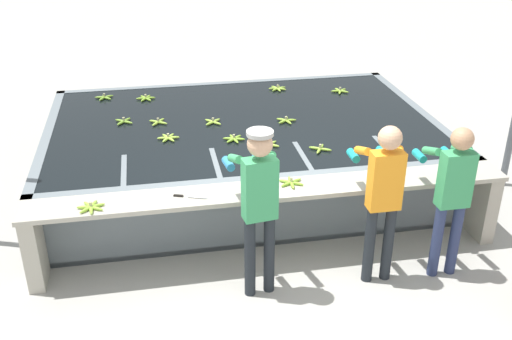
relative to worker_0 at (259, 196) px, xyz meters
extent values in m
plane|color=#A3A099|center=(0.26, 0.32, -1.08)|extent=(80.00, 80.00, 0.00)
cube|color=slate|center=(0.26, 2.50, -1.05)|extent=(5.14, 3.47, 0.06)
cube|color=slate|center=(0.26, 0.83, -0.65)|extent=(5.14, 0.12, 0.86)
cube|color=slate|center=(0.26, 4.18, -0.65)|extent=(5.14, 0.12, 0.86)
cube|color=slate|center=(-2.25, 2.50, -0.65)|extent=(0.12, 3.47, 0.86)
cube|color=slate|center=(2.77, 2.50, -0.65)|extent=(0.12, 3.47, 0.86)
cube|color=black|center=(0.26, 2.50, -0.63)|extent=(4.90, 3.23, 0.79)
cube|color=slate|center=(-1.28, 1.29, -0.65)|extent=(0.06, 0.80, 0.86)
cube|color=slate|center=(-0.25, 1.29, -0.65)|extent=(0.06, 0.80, 0.86)
cube|color=slate|center=(0.77, 1.29, -0.65)|extent=(0.06, 0.80, 0.86)
cube|color=slate|center=(1.80, 1.29, -0.65)|extent=(0.06, 0.80, 0.86)
cube|color=#A8A393|center=(0.26, 0.54, -0.25)|extent=(5.14, 0.45, 0.05)
cube|color=#A8A393|center=(-2.21, 0.54, -0.68)|extent=(0.16, 0.41, 0.81)
cube|color=#A8A393|center=(2.73, 0.54, -0.68)|extent=(0.16, 0.41, 0.81)
cylinder|color=#1E2328|center=(-0.09, -0.04, -0.65)|extent=(0.11, 0.11, 0.87)
cylinder|color=#1E2328|center=(0.10, -0.02, -0.65)|extent=(0.11, 0.11, 0.87)
cube|color=#38995B|center=(0.00, -0.03, 0.09)|extent=(0.34, 0.21, 0.62)
sphere|color=tan|center=(0.00, -0.03, 0.55)|extent=(0.24, 0.24, 0.24)
cylinder|color=#9E9E99|center=(0.00, -0.03, 0.66)|extent=(0.25, 0.25, 0.04)
cylinder|color=#38995B|center=(-0.19, 0.20, 0.32)|extent=(0.12, 0.32, 0.18)
cylinder|color=teal|center=(-0.22, 0.44, 0.15)|extent=(0.11, 0.21, 0.08)
cylinder|color=#38995B|center=(0.13, 0.24, 0.32)|extent=(0.12, 0.32, 0.18)
cylinder|color=teal|center=(0.09, 0.49, 0.15)|extent=(0.11, 0.21, 0.08)
cylinder|color=#1E2328|center=(1.14, -0.04, -0.66)|extent=(0.11, 0.11, 0.85)
cylinder|color=#1E2328|center=(1.34, -0.04, -0.66)|extent=(0.11, 0.11, 0.85)
cube|color=orange|center=(1.24, -0.04, 0.07)|extent=(0.32, 0.17, 0.60)
sphere|color=tan|center=(1.24, -0.04, 0.52)|extent=(0.23, 0.23, 0.23)
cylinder|color=orange|center=(1.08, 0.21, 0.29)|extent=(0.08, 0.31, 0.18)
cylinder|color=teal|center=(1.08, 0.46, 0.12)|extent=(0.08, 0.20, 0.08)
cylinder|color=orange|center=(1.40, 0.21, 0.29)|extent=(0.08, 0.31, 0.18)
cylinder|color=teal|center=(1.40, 0.46, 0.12)|extent=(0.08, 0.20, 0.08)
cylinder|color=navy|center=(1.86, -0.07, -0.67)|extent=(0.11, 0.11, 0.82)
cylinder|color=navy|center=(2.06, -0.07, -0.67)|extent=(0.11, 0.11, 0.82)
cube|color=#38995B|center=(1.96, -0.07, 0.03)|extent=(0.32, 0.17, 0.58)
sphere|color=tan|center=(1.96, -0.07, 0.47)|extent=(0.22, 0.22, 0.22)
cylinder|color=#38995B|center=(1.80, 0.18, 0.24)|extent=(0.08, 0.31, 0.18)
cylinder|color=teal|center=(1.80, 0.43, 0.07)|extent=(0.08, 0.20, 0.08)
cylinder|color=#38995B|center=(2.12, 0.18, 0.24)|extent=(0.08, 0.31, 0.18)
cylinder|color=teal|center=(2.12, 0.43, 0.07)|extent=(0.08, 0.20, 0.08)
ellipsoid|color=#75A333|center=(-1.54, 3.79, -0.21)|extent=(0.17, 0.11, 0.04)
ellipsoid|color=#75A333|center=(-1.59, 3.82, -0.21)|extent=(0.06, 0.17, 0.04)
ellipsoid|color=#75A333|center=(-1.64, 3.77, -0.21)|extent=(0.17, 0.06, 0.04)
ellipsoid|color=#75A333|center=(-1.61, 3.71, -0.21)|extent=(0.11, 0.17, 0.04)
ellipsoid|color=#75A333|center=(-1.55, 3.72, -0.21)|extent=(0.14, 0.15, 0.04)
cylinder|color=tan|center=(-1.59, 3.76, -0.17)|extent=(0.03, 0.03, 0.04)
ellipsoid|color=#9EC642|center=(-0.77, 2.12, -0.21)|extent=(0.11, 0.17, 0.04)
ellipsoid|color=#9EC642|center=(-0.80, 2.07, -0.21)|extent=(0.17, 0.04, 0.04)
ellipsoid|color=#9EC642|center=(-0.78, 2.02, -0.21)|extent=(0.12, 0.16, 0.04)
ellipsoid|color=#9EC642|center=(-0.72, 2.02, -0.21)|extent=(0.11, 0.17, 0.04)
ellipsoid|color=#9EC642|center=(-0.69, 2.07, -0.21)|extent=(0.17, 0.04, 0.04)
ellipsoid|color=#9EC642|center=(-0.72, 2.11, -0.21)|extent=(0.12, 0.16, 0.04)
cylinder|color=tan|center=(-0.75, 2.07, -0.17)|extent=(0.03, 0.03, 0.04)
ellipsoid|color=#8CB738|center=(0.84, 2.32, -0.21)|extent=(0.08, 0.17, 0.04)
ellipsoid|color=#8CB738|center=(0.88, 2.37, -0.21)|extent=(0.17, 0.04, 0.04)
ellipsoid|color=#8CB738|center=(0.84, 2.42, -0.21)|extent=(0.09, 0.17, 0.04)
ellipsoid|color=#8CB738|center=(0.78, 2.40, -0.21)|extent=(0.16, 0.13, 0.04)
ellipsoid|color=#8CB738|center=(0.78, 2.34, -0.21)|extent=(0.16, 0.13, 0.04)
cylinder|color=tan|center=(0.83, 2.37, -0.17)|extent=(0.03, 0.03, 0.04)
ellipsoid|color=#93BC3D|center=(1.06, 3.71, -0.21)|extent=(0.17, 0.09, 0.04)
ellipsoid|color=#93BC3D|center=(1.02, 3.74, -0.21)|extent=(0.10, 0.17, 0.04)
ellipsoid|color=#93BC3D|center=(0.98, 3.74, -0.21)|extent=(0.12, 0.16, 0.04)
ellipsoid|color=#93BC3D|center=(0.95, 3.70, -0.21)|extent=(0.17, 0.06, 0.04)
ellipsoid|color=#93BC3D|center=(0.96, 3.65, -0.21)|extent=(0.15, 0.14, 0.04)
ellipsoid|color=#93BC3D|center=(1.01, 3.64, -0.21)|extent=(0.05, 0.17, 0.04)
ellipsoid|color=#93BC3D|center=(1.05, 3.66, -0.21)|extent=(0.16, 0.12, 0.04)
cylinder|color=tan|center=(1.01, 3.69, -0.17)|extent=(0.03, 0.03, 0.04)
ellipsoid|color=#75A333|center=(-1.34, 2.77, -0.21)|extent=(0.16, 0.13, 0.04)
ellipsoid|color=#75A333|center=(-1.33, 2.69, -0.21)|extent=(0.13, 0.16, 0.04)
ellipsoid|color=#75A333|center=(-1.25, 2.70, -0.21)|extent=(0.16, 0.13, 0.04)
ellipsoid|color=#75A333|center=(-1.26, 2.78, -0.21)|extent=(0.13, 0.16, 0.04)
cylinder|color=tan|center=(-1.29, 2.73, -0.17)|extent=(0.03, 0.03, 0.04)
ellipsoid|color=#8CB738|center=(1.95, 3.37, -0.21)|extent=(0.15, 0.14, 0.04)
ellipsoid|color=#8CB738|center=(1.95, 3.43, -0.21)|extent=(0.16, 0.12, 0.04)
ellipsoid|color=#8CB738|center=(1.89, 3.46, -0.21)|extent=(0.08, 0.17, 0.04)
ellipsoid|color=#8CB738|center=(1.85, 3.41, -0.21)|extent=(0.17, 0.05, 0.04)
ellipsoid|color=#8CB738|center=(1.89, 3.35, -0.21)|extent=(0.10, 0.17, 0.04)
cylinder|color=tan|center=(1.91, 3.40, -0.17)|extent=(0.03, 0.03, 0.04)
ellipsoid|color=#8CB738|center=(0.97, 1.43, -0.21)|extent=(0.16, 0.12, 0.04)
ellipsoid|color=#8CB738|center=(0.99, 1.35, -0.21)|extent=(0.12, 0.16, 0.04)
ellipsoid|color=#8CB738|center=(1.06, 1.37, -0.21)|extent=(0.16, 0.12, 0.04)
ellipsoid|color=#8CB738|center=(1.04, 1.45, -0.21)|extent=(0.12, 0.16, 0.04)
cylinder|color=tan|center=(1.01, 1.40, -0.17)|extent=(0.03, 0.03, 0.04)
ellipsoid|color=#93BC3D|center=(0.48, 1.60, -0.21)|extent=(0.16, 0.13, 0.04)
ellipsoid|color=#93BC3D|center=(0.48, 1.67, -0.21)|extent=(0.16, 0.13, 0.04)
ellipsoid|color=#93BC3D|center=(0.42, 1.69, -0.21)|extent=(0.09, 0.17, 0.04)
ellipsoid|color=#93BC3D|center=(0.38, 1.63, -0.21)|extent=(0.17, 0.04, 0.04)
ellipsoid|color=#93BC3D|center=(0.42, 1.58, -0.21)|extent=(0.08, 0.17, 0.04)
cylinder|color=tan|center=(0.44, 1.63, -0.17)|extent=(0.03, 0.03, 0.04)
ellipsoid|color=#93BC3D|center=(-0.88, 2.58, -0.21)|extent=(0.13, 0.16, 0.04)
ellipsoid|color=#93BC3D|center=(-0.80, 2.59, -0.21)|extent=(0.16, 0.13, 0.04)
ellipsoid|color=#93BC3D|center=(-0.82, 2.67, -0.21)|extent=(0.13, 0.16, 0.04)
ellipsoid|color=#93BC3D|center=(-0.89, 2.66, -0.21)|extent=(0.16, 0.13, 0.04)
cylinder|color=tan|center=(-0.85, 2.62, -0.17)|extent=(0.03, 0.03, 0.04)
ellipsoid|color=#93BC3D|center=(0.19, 1.09, -0.21)|extent=(0.17, 0.08, 0.04)
ellipsoid|color=#93BC3D|center=(0.22, 1.06, -0.21)|extent=(0.10, 0.17, 0.04)
ellipsoid|color=#93BC3D|center=(0.27, 1.06, -0.21)|extent=(0.11, 0.17, 0.04)
ellipsoid|color=#93BC3D|center=(0.30, 1.10, -0.21)|extent=(0.17, 0.06, 0.04)
ellipsoid|color=#93BC3D|center=(0.28, 1.15, -0.21)|extent=(0.15, 0.14, 0.04)
ellipsoid|color=#93BC3D|center=(0.24, 1.17, -0.21)|extent=(0.05, 0.17, 0.04)
ellipsoid|color=#93BC3D|center=(0.20, 1.14, -0.21)|extent=(0.16, 0.13, 0.04)
cylinder|color=tan|center=(0.24, 1.11, -0.17)|extent=(0.03, 0.03, 0.04)
ellipsoid|color=#7FAD33|center=(-0.96, 3.66, -0.21)|extent=(0.11, 0.17, 0.04)
ellipsoid|color=#7FAD33|center=(-1.02, 3.66, -0.21)|extent=(0.12, 0.16, 0.04)
ellipsoid|color=#7FAD33|center=(-1.04, 3.61, -0.21)|extent=(0.17, 0.04, 0.04)
ellipsoid|color=#7FAD33|center=(-1.02, 3.57, -0.21)|extent=(0.11, 0.17, 0.04)
ellipsoid|color=#7FAD33|center=(-0.96, 3.57, -0.21)|extent=(0.12, 0.16, 0.04)
ellipsoid|color=#7FAD33|center=(-0.93, 3.61, -0.21)|extent=(0.17, 0.04, 0.04)
cylinder|color=tan|center=(-0.99, 3.61, -0.17)|extent=(0.03, 0.03, 0.04)
ellipsoid|color=#7FAD33|center=(0.06, 1.83, -0.21)|extent=(0.07, 0.17, 0.04)
ellipsoid|color=#7FAD33|center=(0.10, 1.87, -0.21)|extent=(0.17, 0.09, 0.04)
ellipsoid|color=#7FAD33|center=(0.09, 1.92, -0.21)|extent=(0.15, 0.14, 0.04)
ellipsoid|color=#7FAD33|center=(0.04, 1.94, -0.21)|extent=(0.07, 0.17, 0.04)
ellipsoid|color=#7FAD33|center=(0.00, 1.90, -0.21)|extent=(0.17, 0.09, 0.04)
ellipsoid|color=#7FAD33|center=(0.01, 1.85, -0.21)|extent=(0.15, 0.14, 0.04)
cylinder|color=tan|center=(0.05, 1.89, -0.17)|extent=(0.03, 0.03, 0.04)
ellipsoid|color=#9EC642|center=(-0.10, 2.45, -0.21)|extent=(0.14, 0.15, 0.04)
ellipsoid|color=#9EC642|center=(-0.09, 2.53, -0.21)|extent=(0.15, 0.14, 0.04)
ellipsoid|color=#9EC642|center=(-0.17, 2.54, -0.21)|extent=(0.14, 0.15, 0.04)
ellipsoid|color=#9EC642|center=(-0.18, 2.46, -0.21)|extent=(0.15, 0.14, 0.04)
cylinder|color=tan|center=(-0.14, 2.49, -0.17)|extent=(0.03, 0.03, 0.04)
ellipsoid|color=#8CB738|center=(-1.64, 0.46, -0.21)|extent=(0.17, 0.06, 0.04)
ellipsoid|color=#8CB738|center=(-1.63, 0.42, -0.21)|extent=(0.15, 0.14, 0.04)
ellipsoid|color=#8CB738|center=(-1.58, 0.40, -0.21)|extent=(0.05, 0.17, 0.04)
ellipsoid|color=#8CB738|center=(-1.54, 0.43, -0.21)|extent=(0.16, 0.12, 0.04)
ellipsoid|color=#8CB738|center=(-1.54, 0.47, -0.21)|extent=(0.17, 0.09, 0.04)
ellipsoid|color=#8CB738|center=(-1.57, 0.51, -0.21)|extent=(0.09, 0.17, 0.04)
ellipsoid|color=#8CB738|center=(-1.62, 0.50, -0.21)|extent=(0.12, 0.16, 0.04)
cylinder|color=tan|center=(-1.59, 0.46, -0.17)|extent=(0.03, 0.03, 0.04)
ellipsoid|color=#7FAD33|center=(0.42, 0.58, -0.21)|extent=(0.17, 0.11, 0.04)
ellipsoid|color=#7FAD33|center=(0.46, 0.55, -0.21)|extent=(0.04, 0.17, 0.04)
ellipsoid|color=#7FAD33|center=(0.51, 0.58, -0.21)|extent=(0.16, 0.12, 0.04)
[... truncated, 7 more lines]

